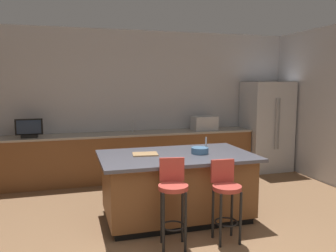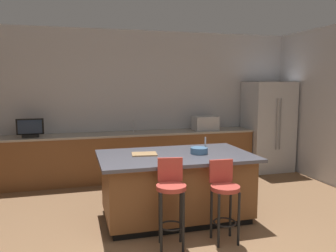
% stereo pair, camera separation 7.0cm
% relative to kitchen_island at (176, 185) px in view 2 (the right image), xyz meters
% --- Properties ---
extents(wall_back, '(7.37, 0.12, 2.90)m').
position_rel_kitchen_island_xyz_m(wall_back, '(-0.24, 2.46, 0.99)').
color(wall_back, '#BCBCC1').
rests_on(wall_back, ground_plane).
extents(counter_back, '(5.06, 0.62, 0.91)m').
position_rel_kitchen_island_xyz_m(counter_back, '(-0.33, 2.08, -0.00)').
color(counter_back, brown).
rests_on(counter_back, ground_plane).
extents(kitchen_island, '(2.09, 1.24, 0.90)m').
position_rel_kitchen_island_xyz_m(kitchen_island, '(0.00, 0.00, 0.00)').
color(kitchen_island, black).
rests_on(kitchen_island, ground_plane).
extents(refrigerator, '(0.93, 0.79, 1.89)m').
position_rel_kitchen_island_xyz_m(refrigerator, '(2.67, 2.01, 0.49)').
color(refrigerator, '#B7BABF').
rests_on(refrigerator, ground_plane).
extents(microwave, '(0.48, 0.36, 0.28)m').
position_rel_kitchen_island_xyz_m(microwave, '(1.27, 2.08, 0.59)').
color(microwave, '#B7BABF').
rests_on(microwave, counter_back).
extents(tv_monitor, '(0.46, 0.16, 0.33)m').
position_rel_kitchen_island_xyz_m(tv_monitor, '(-2.08, 2.03, 0.60)').
color(tv_monitor, black).
rests_on(tv_monitor, counter_back).
extents(sink_faucet_back, '(0.02, 0.02, 0.24)m').
position_rel_kitchen_island_xyz_m(sink_faucet_back, '(-0.20, 2.18, 0.57)').
color(sink_faucet_back, '#B2B2B7').
rests_on(sink_faucet_back, counter_back).
extents(sink_faucet_island, '(0.02, 0.02, 0.22)m').
position_rel_kitchen_island_xyz_m(sink_faucet_island, '(0.43, 0.00, 0.55)').
color(sink_faucet_island, '#B2B2B7').
rests_on(sink_faucet_island, kitchen_island).
extents(bar_stool_left, '(0.34, 0.36, 1.01)m').
position_rel_kitchen_island_xyz_m(bar_stool_left, '(-0.29, -0.79, 0.15)').
color(bar_stool_left, '#B23D33').
rests_on(bar_stool_left, ground_plane).
extents(bar_stool_right, '(0.34, 0.35, 0.96)m').
position_rel_kitchen_island_xyz_m(bar_stool_right, '(0.35, -0.82, 0.11)').
color(bar_stool_right, '#B23D33').
rests_on(bar_stool_right, ground_plane).
extents(fruit_bowl, '(0.24, 0.24, 0.09)m').
position_rel_kitchen_island_xyz_m(fruit_bowl, '(0.33, -0.04, 0.48)').
color(fruit_bowl, '#3F668C').
rests_on(fruit_bowl, kitchen_island).
extents(tv_remote, '(0.07, 0.17, 0.02)m').
position_rel_kitchen_island_xyz_m(tv_remote, '(0.30, 0.10, 0.45)').
color(tv_remote, black).
rests_on(tv_remote, kitchen_island).
extents(cutting_board, '(0.37, 0.29, 0.02)m').
position_rel_kitchen_island_xyz_m(cutting_board, '(-0.42, 0.09, 0.45)').
color(cutting_board, '#A87F51').
rests_on(cutting_board, kitchen_island).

